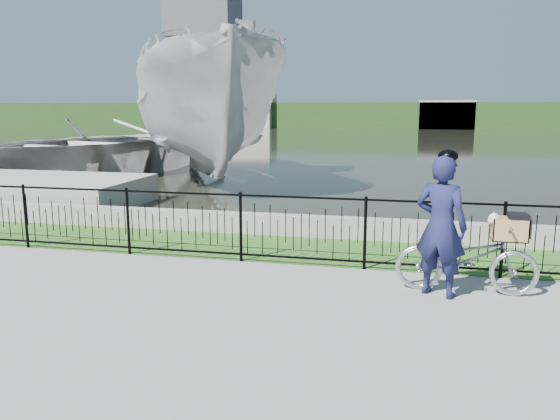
% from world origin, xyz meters
% --- Properties ---
extents(ground, '(120.00, 120.00, 0.00)m').
position_xyz_m(ground, '(0.00, 0.00, 0.00)').
color(ground, gray).
rests_on(ground, ground).
extents(grass_strip, '(60.00, 2.00, 0.01)m').
position_xyz_m(grass_strip, '(0.00, 2.60, 0.00)').
color(grass_strip, '#305E1D').
rests_on(grass_strip, ground).
extents(water, '(120.00, 120.00, 0.00)m').
position_xyz_m(water, '(0.00, 33.00, 0.00)').
color(water, black).
rests_on(water, ground).
extents(quay_wall, '(60.00, 0.30, 0.40)m').
position_xyz_m(quay_wall, '(0.00, 3.60, 0.20)').
color(quay_wall, gray).
rests_on(quay_wall, ground).
extents(fence, '(14.00, 0.06, 1.15)m').
position_xyz_m(fence, '(0.00, 1.60, 0.58)').
color(fence, black).
rests_on(fence, ground).
extents(far_treeline, '(120.00, 6.00, 3.00)m').
position_xyz_m(far_treeline, '(0.00, 60.00, 1.50)').
color(far_treeline, '#234018').
rests_on(far_treeline, ground).
extents(far_building_left, '(8.00, 4.00, 4.00)m').
position_xyz_m(far_building_left, '(-18.00, 58.00, 2.00)').
color(far_building_left, '#AA9F88').
rests_on(far_building_left, ground).
extents(far_building_right, '(6.00, 3.00, 3.20)m').
position_xyz_m(far_building_right, '(6.00, 58.50, 1.60)').
color(far_building_right, '#AA9F88').
rests_on(far_building_right, ground).
extents(bicycle_rig, '(1.86, 0.65, 1.14)m').
position_xyz_m(bicycle_rig, '(2.43, 0.82, 0.50)').
color(bicycle_rig, '#AAAEB6').
rests_on(bicycle_rig, ground).
extents(cyclist, '(0.81, 0.69, 1.96)m').
position_xyz_m(cyclist, '(2.05, 0.63, 0.97)').
color(cyclist, '#16183D').
rests_on(cyclist, ground).
extents(boat_near, '(9.29, 12.36, 6.30)m').
position_xyz_m(boat_near, '(-5.00, 10.80, 2.33)').
color(boat_near, '#B0B0B0').
rests_on(boat_near, water).
extents(boat_far, '(9.63, 11.59, 2.07)m').
position_xyz_m(boat_far, '(-9.70, 11.69, 1.04)').
color(boat_far, '#B0B0B0').
rests_on(boat_far, water).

